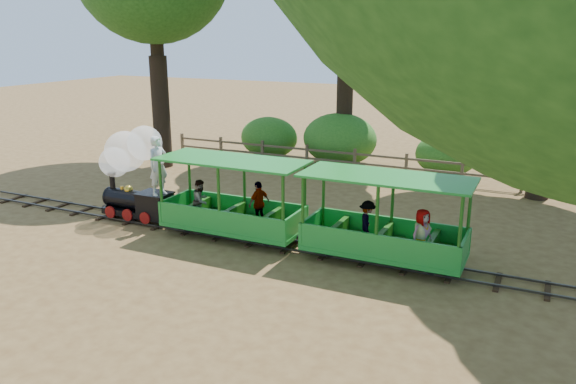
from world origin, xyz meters
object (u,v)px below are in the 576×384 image
at_px(carriage_front, 232,208).
at_px(fence, 380,162).
at_px(carriage_rear, 386,232).

height_order(carriage_front, fence, carriage_front).
xyz_separation_m(carriage_front, fence, (1.71, 8.00, -0.24)).
bearing_deg(carriage_front, carriage_rear, -0.44).
distance_m(carriage_front, carriage_rear, 4.17).
bearing_deg(carriage_rear, carriage_front, 179.56).
distance_m(carriage_rear, fence, 8.40).
bearing_deg(carriage_front, fence, 77.92).
height_order(carriage_front, carriage_rear, same).
xyz_separation_m(carriage_rear, fence, (-2.46, 8.03, -0.23)).
relative_size(carriage_front, carriage_rear, 1.00).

